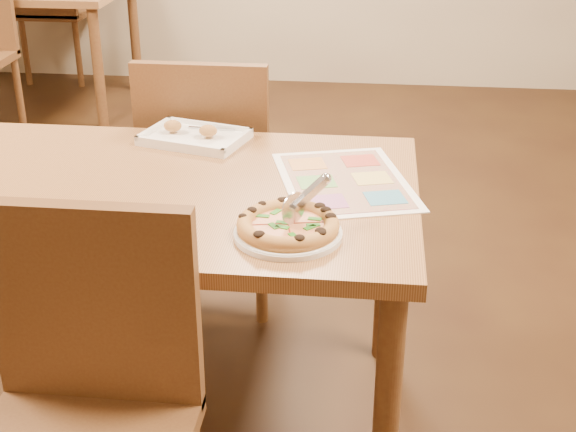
# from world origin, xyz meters

# --- Properties ---
(dining_table) EXTENTS (1.30, 0.85, 0.72)m
(dining_table) POSITION_xyz_m (0.00, 0.00, 0.63)
(dining_table) COLOR #99693D
(dining_table) RESTS_ON ground
(chair_near) EXTENTS (0.42, 0.42, 0.47)m
(chair_near) POSITION_xyz_m (0.00, -0.60, 0.57)
(chair_near) COLOR brown
(chair_near) RESTS_ON ground
(chair_far) EXTENTS (0.42, 0.42, 0.47)m
(chair_far) POSITION_xyz_m (-0.00, 0.60, 0.57)
(chair_far) COLOR brown
(chair_far) RESTS_ON ground
(bg_table) EXTENTS (1.30, 0.85, 0.72)m
(bg_table) POSITION_xyz_m (-1.60, 2.80, 0.63)
(bg_table) COLOR #99693D
(bg_table) RESTS_ON ground
(plate) EXTENTS (0.32, 0.32, 0.01)m
(plate) POSITION_xyz_m (0.35, -0.25, 0.73)
(plate) COLOR white
(plate) RESTS_ON dining_table
(pizza) EXTENTS (0.23, 0.23, 0.03)m
(pizza) POSITION_xyz_m (0.35, -0.24, 0.74)
(pizza) COLOR #E09C4C
(pizza) RESTS_ON plate
(pizza_cutter) EXTENTS (0.10, 0.12, 0.08)m
(pizza_cutter) POSITION_xyz_m (0.39, -0.21, 0.80)
(pizza_cutter) COLOR silver
(pizza_cutter) RESTS_ON pizza
(appetizer_tray) EXTENTS (0.32, 0.26, 0.05)m
(appetizer_tray) POSITION_xyz_m (0.02, 0.33, 0.73)
(appetizer_tray) COLOR white
(appetizer_tray) RESTS_ON dining_table
(menu) EXTENTS (0.42, 0.50, 0.00)m
(menu) POSITION_xyz_m (0.46, 0.08, 0.72)
(menu) COLOR white
(menu) RESTS_ON dining_table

